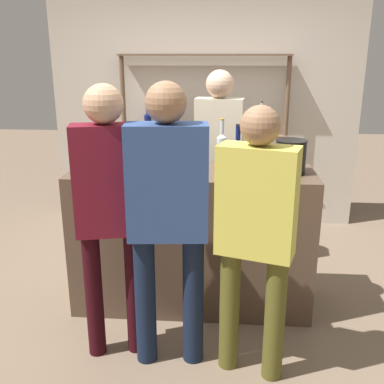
{
  "coord_description": "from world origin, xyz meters",
  "views": [
    {
      "loc": [
        0.24,
        -3.2,
        1.94
      ],
      "look_at": [
        0.0,
        0.0,
        0.93
      ],
      "focal_mm": 42.0,
      "sensor_mm": 36.0,
      "label": 1
    }
  ],
  "objects_px": {
    "cork_jar": "(123,158)",
    "server_behind_counter": "(219,154)",
    "counter_bottle_4": "(121,156)",
    "counter_bottle_5": "(237,157)",
    "wine_glass": "(104,156)",
    "customer_center": "(168,208)",
    "customer_right": "(256,226)",
    "customer_left": "(109,202)",
    "counter_bottle_1": "(222,149)",
    "counter_bottle_2": "(99,148)",
    "counter_bottle_0": "(262,151)",
    "counter_bottle_3": "(101,149)",
    "ice_bucket": "(291,157)"
  },
  "relations": [
    {
      "from": "cork_jar",
      "to": "server_behind_counter",
      "type": "relative_size",
      "value": 0.07
    },
    {
      "from": "counter_bottle_4",
      "to": "counter_bottle_5",
      "type": "bearing_deg",
      "value": -0.68
    },
    {
      "from": "wine_glass",
      "to": "customer_center",
      "type": "relative_size",
      "value": 0.08
    },
    {
      "from": "server_behind_counter",
      "to": "customer_right",
      "type": "distance_m",
      "value": 1.49
    },
    {
      "from": "cork_jar",
      "to": "customer_left",
      "type": "xyz_separation_m",
      "value": [
        0.08,
        -0.75,
        -0.1
      ]
    },
    {
      "from": "cork_jar",
      "to": "customer_right",
      "type": "relative_size",
      "value": 0.08
    },
    {
      "from": "counter_bottle_1",
      "to": "customer_right",
      "type": "xyz_separation_m",
      "value": [
        0.21,
        -0.94,
        -0.25
      ]
    },
    {
      "from": "counter_bottle_2",
      "to": "wine_glass",
      "type": "bearing_deg",
      "value": -64.61
    },
    {
      "from": "counter_bottle_0",
      "to": "counter_bottle_1",
      "type": "distance_m",
      "value": 0.31
    },
    {
      "from": "counter_bottle_3",
      "to": "counter_bottle_2",
      "type": "bearing_deg",
      "value": 112.86
    },
    {
      "from": "counter_bottle_1",
      "to": "customer_left",
      "type": "xyz_separation_m",
      "value": [
        -0.67,
        -0.81,
        -0.17
      ]
    },
    {
      "from": "ice_bucket",
      "to": "counter_bottle_0",
      "type": "bearing_deg",
      "value": 144.75
    },
    {
      "from": "counter_bottle_1",
      "to": "cork_jar",
      "type": "height_order",
      "value": "counter_bottle_1"
    },
    {
      "from": "counter_bottle_2",
      "to": "counter_bottle_4",
      "type": "height_order",
      "value": "counter_bottle_4"
    },
    {
      "from": "counter_bottle_2",
      "to": "counter_bottle_5",
      "type": "height_order",
      "value": "counter_bottle_5"
    },
    {
      "from": "ice_bucket",
      "to": "customer_right",
      "type": "distance_m",
      "value": 0.86
    },
    {
      "from": "counter_bottle_3",
      "to": "server_behind_counter",
      "type": "relative_size",
      "value": 0.2
    },
    {
      "from": "counter_bottle_0",
      "to": "cork_jar",
      "type": "height_order",
      "value": "counter_bottle_0"
    },
    {
      "from": "counter_bottle_2",
      "to": "counter_bottle_3",
      "type": "bearing_deg",
      "value": -67.14
    },
    {
      "from": "counter_bottle_1",
      "to": "counter_bottle_3",
      "type": "height_order",
      "value": "counter_bottle_1"
    },
    {
      "from": "counter_bottle_0",
      "to": "counter_bottle_5",
      "type": "height_order",
      "value": "counter_bottle_5"
    },
    {
      "from": "wine_glass",
      "to": "ice_bucket",
      "type": "relative_size",
      "value": 0.62
    },
    {
      "from": "counter_bottle_1",
      "to": "wine_glass",
      "type": "bearing_deg",
      "value": -167.72
    },
    {
      "from": "wine_glass",
      "to": "counter_bottle_0",
      "type": "bearing_deg",
      "value": 7.82
    },
    {
      "from": "counter_bottle_1",
      "to": "cork_jar",
      "type": "distance_m",
      "value": 0.76
    },
    {
      "from": "ice_bucket",
      "to": "customer_left",
      "type": "bearing_deg",
      "value": -150.97
    },
    {
      "from": "counter_bottle_0",
      "to": "counter_bottle_1",
      "type": "xyz_separation_m",
      "value": [
        -0.3,
        0.03,
        0.01
      ]
    },
    {
      "from": "counter_bottle_0",
      "to": "customer_right",
      "type": "xyz_separation_m",
      "value": [
        -0.09,
        -0.92,
        -0.25
      ]
    },
    {
      "from": "counter_bottle_2",
      "to": "customer_right",
      "type": "bearing_deg",
      "value": -39.63
    },
    {
      "from": "counter_bottle_5",
      "to": "customer_left",
      "type": "bearing_deg",
      "value": -145.24
    },
    {
      "from": "counter_bottle_4",
      "to": "counter_bottle_5",
      "type": "height_order",
      "value": "counter_bottle_5"
    },
    {
      "from": "customer_right",
      "to": "counter_bottle_1",
      "type": "bearing_deg",
      "value": 29.95
    },
    {
      "from": "counter_bottle_1",
      "to": "counter_bottle_3",
      "type": "xyz_separation_m",
      "value": [
        -0.91,
        -0.1,
        0.0
      ]
    },
    {
      "from": "customer_left",
      "to": "customer_right",
      "type": "bearing_deg",
      "value": -110.59
    },
    {
      "from": "counter_bottle_2",
      "to": "customer_center",
      "type": "bearing_deg",
      "value": -53.78
    },
    {
      "from": "server_behind_counter",
      "to": "customer_left",
      "type": "xyz_separation_m",
      "value": [
        -0.64,
        -1.33,
        -0.02
      ]
    },
    {
      "from": "counter_bottle_5",
      "to": "wine_glass",
      "type": "relative_size",
      "value": 2.44
    },
    {
      "from": "counter_bottle_4",
      "to": "cork_jar",
      "type": "xyz_separation_m",
      "value": [
        -0.04,
        0.2,
        -0.06
      ]
    },
    {
      "from": "counter_bottle_1",
      "to": "counter_bottle_2",
      "type": "relative_size",
      "value": 1.14
    },
    {
      "from": "counter_bottle_3",
      "to": "counter_bottle_4",
      "type": "bearing_deg",
      "value": -40.21
    },
    {
      "from": "counter_bottle_3",
      "to": "counter_bottle_4",
      "type": "distance_m",
      "value": 0.25
    },
    {
      "from": "customer_center",
      "to": "customer_right",
      "type": "xyz_separation_m",
      "value": [
        0.52,
        -0.07,
        -0.07
      ]
    },
    {
      "from": "counter_bottle_0",
      "to": "counter_bottle_4",
      "type": "xyz_separation_m",
      "value": [
        -1.02,
        -0.23,
        -0.01
      ]
    },
    {
      "from": "server_behind_counter",
      "to": "customer_left",
      "type": "bearing_deg",
      "value": -19.1
    },
    {
      "from": "ice_bucket",
      "to": "customer_left",
      "type": "distance_m",
      "value": 1.34
    },
    {
      "from": "counter_bottle_1",
      "to": "ice_bucket",
      "type": "relative_size",
      "value": 1.5
    },
    {
      "from": "counter_bottle_3",
      "to": "ice_bucket",
      "type": "relative_size",
      "value": 1.45
    },
    {
      "from": "counter_bottle_4",
      "to": "customer_left",
      "type": "relative_size",
      "value": 0.19
    },
    {
      "from": "counter_bottle_4",
      "to": "ice_bucket",
      "type": "xyz_separation_m",
      "value": [
        1.21,
        0.09,
        -0.0
      ]
    },
    {
      "from": "counter_bottle_2",
      "to": "customer_center",
      "type": "xyz_separation_m",
      "value": [
        0.66,
        -0.89,
        -0.17
      ]
    }
  ]
}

